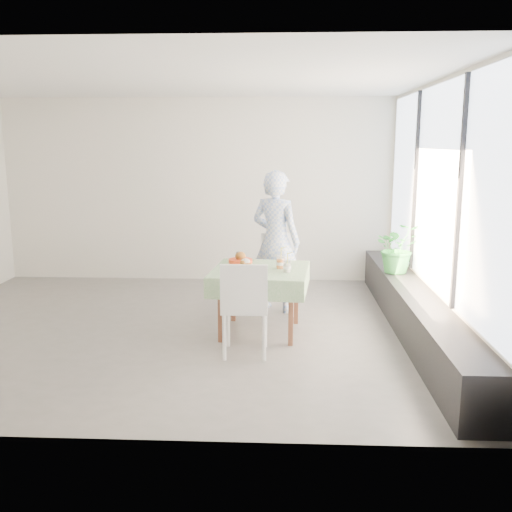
{
  "coord_description": "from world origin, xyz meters",
  "views": [
    {
      "loc": [
        1.31,
        -6.27,
        2.13
      ],
      "look_at": [
        1.02,
        -0.01,
        0.88
      ],
      "focal_mm": 40.0,
      "sensor_mm": 36.0,
      "label": 1
    }
  ],
  "objects_px": {
    "main_dish": "(247,268)",
    "potted_plant": "(398,247)",
    "cafe_table": "(260,293)",
    "chair_near": "(245,326)",
    "diner": "(276,241)",
    "chair_far": "(278,288)",
    "juice_cup_orange": "(280,263)"
  },
  "relations": [
    {
      "from": "chair_near",
      "to": "cafe_table",
      "type": "bearing_deg",
      "value": 79.76
    },
    {
      "from": "cafe_table",
      "to": "potted_plant",
      "type": "height_order",
      "value": "potted_plant"
    },
    {
      "from": "chair_far",
      "to": "juice_cup_orange",
      "type": "distance_m",
      "value": 0.96
    },
    {
      "from": "diner",
      "to": "main_dish",
      "type": "xyz_separation_m",
      "value": [
        -0.3,
        -1.09,
        -0.11
      ]
    },
    {
      "from": "juice_cup_orange",
      "to": "potted_plant",
      "type": "xyz_separation_m",
      "value": [
        1.49,
        0.93,
        0.02
      ]
    },
    {
      "from": "chair_far",
      "to": "chair_near",
      "type": "distance_m",
      "value": 1.56
    },
    {
      "from": "diner",
      "to": "juice_cup_orange",
      "type": "distance_m",
      "value": 0.89
    },
    {
      "from": "cafe_table",
      "to": "chair_far",
      "type": "xyz_separation_m",
      "value": [
        0.2,
        0.83,
        -0.16
      ]
    },
    {
      "from": "chair_far",
      "to": "juice_cup_orange",
      "type": "xyz_separation_m",
      "value": [
        0.03,
        -0.81,
        0.51
      ]
    },
    {
      "from": "chair_far",
      "to": "potted_plant",
      "type": "xyz_separation_m",
      "value": [
        1.51,
        0.12,
        0.52
      ]
    },
    {
      "from": "chair_far",
      "to": "chair_near",
      "type": "bearing_deg",
      "value": -101.95
    },
    {
      "from": "cafe_table",
      "to": "chair_near",
      "type": "xyz_separation_m",
      "value": [
        -0.12,
        -0.69,
        -0.16
      ]
    },
    {
      "from": "main_dish",
      "to": "chair_near",
      "type": "bearing_deg",
      "value": -88.73
    },
    {
      "from": "chair_far",
      "to": "chair_near",
      "type": "xyz_separation_m",
      "value": [
        -0.32,
        -1.52,
        -0.0
      ]
    },
    {
      "from": "cafe_table",
      "to": "chair_far",
      "type": "height_order",
      "value": "chair_far"
    },
    {
      "from": "chair_near",
      "to": "juice_cup_orange",
      "type": "bearing_deg",
      "value": 63.83
    },
    {
      "from": "chair_near",
      "to": "potted_plant",
      "type": "bearing_deg",
      "value": 41.81
    },
    {
      "from": "cafe_table",
      "to": "main_dish",
      "type": "distance_m",
      "value": 0.4
    },
    {
      "from": "cafe_table",
      "to": "chair_far",
      "type": "bearing_deg",
      "value": 76.65
    },
    {
      "from": "cafe_table",
      "to": "juice_cup_orange",
      "type": "bearing_deg",
      "value": 5.48
    },
    {
      "from": "chair_far",
      "to": "potted_plant",
      "type": "bearing_deg",
      "value": 4.48
    },
    {
      "from": "main_dish",
      "to": "cafe_table",
      "type": "bearing_deg",
      "value": 53.06
    },
    {
      "from": "cafe_table",
      "to": "main_dish",
      "type": "xyz_separation_m",
      "value": [
        -0.14,
        -0.18,
        0.33
      ]
    },
    {
      "from": "potted_plant",
      "to": "chair_near",
      "type": "bearing_deg",
      "value": -138.19
    },
    {
      "from": "cafe_table",
      "to": "chair_near",
      "type": "relative_size",
      "value": 1.17
    },
    {
      "from": "diner",
      "to": "main_dish",
      "type": "height_order",
      "value": "diner"
    },
    {
      "from": "cafe_table",
      "to": "main_dish",
      "type": "relative_size",
      "value": 3.81
    },
    {
      "from": "chair_far",
      "to": "diner",
      "type": "distance_m",
      "value": 0.6
    },
    {
      "from": "main_dish",
      "to": "juice_cup_orange",
      "type": "relative_size",
      "value": 1.04
    },
    {
      "from": "chair_near",
      "to": "main_dish",
      "type": "relative_size",
      "value": 3.27
    },
    {
      "from": "main_dish",
      "to": "potted_plant",
      "type": "distance_m",
      "value": 2.17
    },
    {
      "from": "chair_far",
      "to": "main_dish",
      "type": "bearing_deg",
      "value": -108.21
    }
  ]
}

